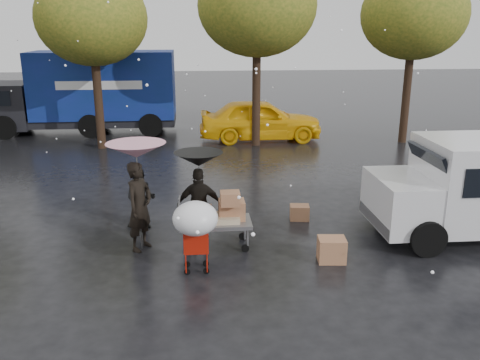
{
  "coord_description": "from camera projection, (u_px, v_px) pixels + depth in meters",
  "views": [
    {
      "loc": [
        0.13,
        -9.58,
        4.53
      ],
      "look_at": [
        1.07,
        1.0,
        1.3
      ],
      "focal_mm": 38.0,
      "sensor_mm": 36.0,
      "label": 1
    }
  ],
  "objects": [
    {
      "name": "ground",
      "position": [
        193.0,
        256.0,
        10.43
      ],
      "size": [
        90.0,
        90.0,
        0.0
      ],
      "primitive_type": "plane",
      "color": "black",
      "rests_on": "ground"
    },
    {
      "name": "person_pink",
      "position": [
        140.0,
        206.0,
        10.51
      ],
      "size": [
        0.74,
        0.83,
        1.9
      ],
      "primitive_type": "imported",
      "rotation": [
        0.0,
        0.0,
        1.05
      ],
      "color": "black",
      "rests_on": "ground"
    },
    {
      "name": "person_middle",
      "position": [
        141.0,
        199.0,
        11.69
      ],
      "size": [
        0.76,
        0.63,
        1.44
      ],
      "primitive_type": "imported",
      "rotation": [
        0.0,
        0.0,
        -0.12
      ],
      "color": "black",
      "rests_on": "ground"
    },
    {
      "name": "person_black",
      "position": [
        200.0,
        206.0,
        10.88
      ],
      "size": [
        1.01,
        0.49,
        1.67
      ],
      "primitive_type": "imported",
      "rotation": [
        0.0,
        0.0,
        3.06
      ],
      "color": "black",
      "rests_on": "ground"
    },
    {
      "name": "umbrella_pink",
      "position": [
        136.0,
        150.0,
        10.16
      ],
      "size": [
        1.21,
        1.21,
        2.3
      ],
      "color": "#4C4C4C",
      "rests_on": "ground"
    },
    {
      "name": "umbrella_black",
      "position": [
        199.0,
        159.0,
        10.57
      ],
      "size": [
        1.02,
        1.02,
        2.02
      ],
      "color": "#4C4C4C",
      "rests_on": "ground"
    },
    {
      "name": "vendor_cart",
      "position": [
        219.0,
        215.0,
        10.67
      ],
      "size": [
        1.52,
        0.8,
        1.27
      ],
      "color": "slate",
      "rests_on": "ground"
    },
    {
      "name": "shopping_cart",
      "position": [
        195.0,
        222.0,
        9.36
      ],
      "size": [
        0.84,
        0.84,
        1.46
      ],
      "color": "red",
      "rests_on": "ground"
    },
    {
      "name": "blue_truck",
      "position": [
        85.0,
        93.0,
        22.03
      ],
      "size": [
        8.3,
        2.6,
        3.5
      ],
      "color": "navy",
      "rests_on": "ground"
    },
    {
      "name": "box_ground_near",
      "position": [
        332.0,
        250.0,
        10.15
      ],
      "size": [
        0.58,
        0.48,
        0.49
      ],
      "primitive_type": "cube",
      "rotation": [
        0.0,
        0.0,
        -0.09
      ],
      "color": "#986342",
      "rests_on": "ground"
    },
    {
      "name": "box_ground_far",
      "position": [
        299.0,
        212.0,
        12.36
      ],
      "size": [
        0.5,
        0.41,
        0.36
      ],
      "primitive_type": "cube",
      "rotation": [
        0.0,
        0.0,
        -0.13
      ],
      "color": "#986342",
      "rests_on": "ground"
    },
    {
      "name": "yellow_taxi",
      "position": [
        260.0,
        120.0,
        20.81
      ],
      "size": [
        4.97,
        2.0,
        1.69
      ],
      "primitive_type": "imported",
      "rotation": [
        0.0,
        0.0,
        1.57
      ],
      "color": "yellow",
      "rests_on": "ground"
    },
    {
      "name": "tree_row",
      "position": [
        176.0,
        12.0,
        18.46
      ],
      "size": [
        21.6,
        4.4,
        7.12
      ],
      "color": "black",
      "rests_on": "ground"
    }
  ]
}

